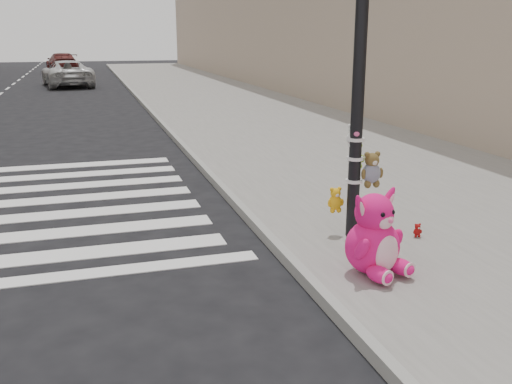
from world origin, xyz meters
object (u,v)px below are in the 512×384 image
object	(u,v)px
red_teddy	(417,230)
signal_pole	(359,113)
car_white_near	(67,73)
pink_bunny	(375,240)

from	to	relation	value
red_teddy	signal_pole	bearing A→B (deg)	160.19
red_teddy	car_white_near	xyz separation A→B (m)	(-4.87, 26.96, 0.46)
pink_bunny	red_teddy	bearing A→B (deg)	19.00
pink_bunny	red_teddy	world-z (taller)	pink_bunny
red_teddy	car_white_near	size ratio (longest dim) A/B	0.04
signal_pole	red_teddy	world-z (taller)	signal_pole
red_teddy	car_white_near	distance (m)	27.40
pink_bunny	red_teddy	distance (m)	1.48
signal_pole	car_white_near	distance (m)	26.97
signal_pole	car_white_near	bearing A→B (deg)	98.75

